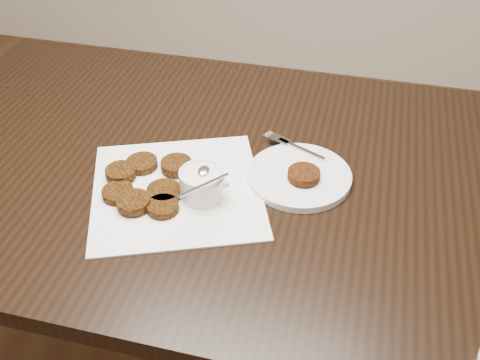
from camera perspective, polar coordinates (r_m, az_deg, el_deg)
name	(u,v)px	position (r m, az deg, el deg)	size (l,w,h in m)	color
table	(209,277)	(1.44, -3.22, -10.09)	(1.41, 0.91, 0.75)	black
napkin	(177,190)	(1.11, -6.57, -1.03)	(0.33, 0.33, 0.00)	silver
sauce_ramekin	(201,172)	(1.05, -4.10, 0.88)	(0.11, 0.11, 0.12)	silver
patty_cluster	(146,183)	(1.11, -9.79, -0.36)	(0.23, 0.23, 0.02)	#59310B
plate_with_patty	(299,173)	(1.13, 6.21, 0.73)	(0.21, 0.21, 0.03)	silver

